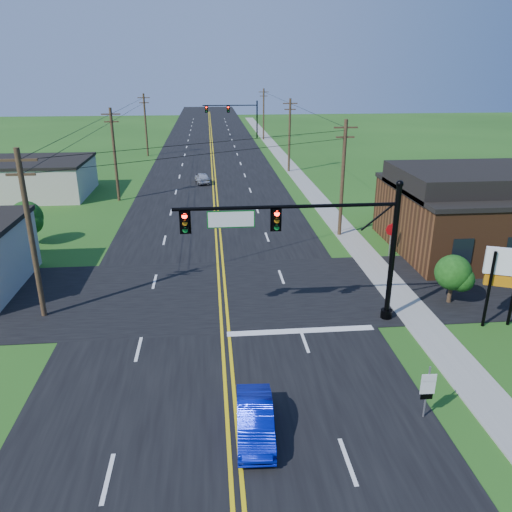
{
  "coord_description": "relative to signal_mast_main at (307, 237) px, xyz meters",
  "views": [
    {
      "loc": [
        -0.37,
        -15.01,
        12.6
      ],
      "look_at": [
        2.0,
        10.0,
        3.05
      ],
      "focal_mm": 35.0,
      "sensor_mm": 36.0,
      "label": 1
    }
  ],
  "objects": [
    {
      "name": "pylon_sign",
      "position": [
        9.87,
        -1.29,
        -1.66
      ],
      "size": [
        2.01,
        1.05,
        4.24
      ],
      "rotation": [
        0.0,
        0.0,
        -0.39
      ],
      "color": "black",
      "rests_on": "ground"
    },
    {
      "name": "blue_car",
      "position": [
        -3.35,
        -8.35,
        -4.13
      ],
      "size": [
        1.48,
        3.8,
        1.23
      ],
      "primitive_type": "imported",
      "rotation": [
        0.0,
        0.0,
        -0.05
      ],
      "color": "#0715A6",
      "rests_on": "ground"
    },
    {
      "name": "utility_pole_right_c",
      "position": [
        5.46,
        70.0,
        -0.03
      ],
      "size": [
        1.8,
        0.28,
        9.0
      ],
      "color": "#362518",
      "rests_on": "ground"
    },
    {
      "name": "signal_mast_far",
      "position": [
        0.1,
        72.0,
        -0.2
      ],
      "size": [
        10.98,
        0.6,
        7.48
      ],
      "color": "black",
      "rests_on": "ground"
    },
    {
      "name": "brick_building",
      "position": [
        15.66,
        10.0,
        -2.4
      ],
      "size": [
        14.2,
        11.2,
        4.7
      ],
      "color": "#5A3119",
      "rests_on": "ground"
    },
    {
      "name": "distant_car",
      "position": [
        -5.53,
        34.16,
        -4.15
      ],
      "size": [
        1.98,
        3.72,
        1.21
      ],
      "primitive_type": "imported",
      "rotation": [
        0.0,
        0.0,
        3.3
      ],
      "color": "silver",
      "rests_on": "ground"
    },
    {
      "name": "utility_pole_left_b",
      "position": [
        -13.84,
        27.0,
        -0.03
      ],
      "size": [
        1.8,
        0.28,
        9.0
      ],
      "color": "#362518",
      "rests_on": "ground"
    },
    {
      "name": "tree_right_back",
      "position": [
        11.66,
        18.0,
        -2.15
      ],
      "size": [
        3.0,
        3.0,
        4.1
      ],
      "color": "#362518",
      "rests_on": "ground"
    },
    {
      "name": "utility_pole_left_a",
      "position": [
        -13.84,
        2.0,
        -0.03
      ],
      "size": [
        1.8,
        0.28,
        9.0
      ],
      "color": "#362518",
      "rests_on": "ground"
    },
    {
      "name": "utility_pole_right_b",
      "position": [
        5.46,
        40.0,
        -0.03
      ],
      "size": [
        1.8,
        0.28,
        9.0
      ],
      "color": "#362518",
      "rests_on": "ground"
    },
    {
      "name": "road_main",
      "position": [
        -4.34,
        42.0,
        -4.73
      ],
      "size": [
        16.0,
        220.0,
        0.04
      ],
      "primitive_type": "cube",
      "color": "black",
      "rests_on": "ground"
    },
    {
      "name": "route_sign",
      "position": [
        3.16,
        -8.02,
        -3.42
      ],
      "size": [
        0.57,
        0.09,
        2.27
      ],
      "rotation": [
        0.0,
        0.0,
        -0.03
      ],
      "color": "slate",
      "rests_on": "ground"
    },
    {
      "name": "cream_bldg_far",
      "position": [
        -23.34,
        30.0,
        -2.89
      ],
      "size": [
        12.2,
        9.2,
        3.7
      ],
      "color": "beige",
      "rests_on": "ground"
    },
    {
      "name": "stop_sign",
      "position": [
        7.79,
        8.98,
        -2.98
      ],
      "size": [
        0.87,
        0.14,
        2.46
      ],
      "rotation": [
        0.0,
        0.0,
        0.1
      ],
      "color": "slate",
      "rests_on": "ground"
    },
    {
      "name": "tree_left",
      "position": [
        -18.34,
        14.0,
        -2.59
      ],
      "size": [
        2.4,
        2.4,
        3.37
      ],
      "color": "#362518",
      "rests_on": "ground"
    },
    {
      "name": "ground",
      "position": [
        -4.34,
        -8.0,
        -4.75
      ],
      "size": [
        260.0,
        260.0,
        0.0
      ],
      "primitive_type": "plane",
      "color": "#224E16",
      "rests_on": "ground"
    },
    {
      "name": "signal_mast_main",
      "position": [
        0.0,
        0.0,
        0.0
      ],
      "size": [
        11.3,
        0.6,
        7.48
      ],
      "color": "black",
      "rests_on": "ground"
    },
    {
      "name": "shrub_corner",
      "position": [
        8.66,
        1.5,
        -2.9
      ],
      "size": [
        2.0,
        2.0,
        2.86
      ],
      "color": "#362518",
      "rests_on": "ground"
    },
    {
      "name": "utility_pole_right_a",
      "position": [
        5.46,
        14.0,
        -0.03
      ],
      "size": [
        1.8,
        0.28,
        9.0
      ],
      "color": "#362518",
      "rests_on": "ground"
    },
    {
      "name": "sidewalk",
      "position": [
        6.16,
        32.0,
        -4.71
      ],
      "size": [
        2.0,
        160.0,
        0.08
      ],
      "primitive_type": "cube",
      "color": "gray",
      "rests_on": "ground"
    },
    {
      "name": "utility_pole_left_c",
      "position": [
        -13.84,
        54.0,
        -0.03
      ],
      "size": [
        1.8,
        0.28,
        9.0
      ],
      "color": "#362518",
      "rests_on": "ground"
    },
    {
      "name": "road_cross",
      "position": [
        -4.34,
        4.0,
        -4.73
      ],
      "size": [
        70.0,
        10.0,
        0.04
      ],
      "primitive_type": "cube",
      "color": "black",
      "rests_on": "ground"
    }
  ]
}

